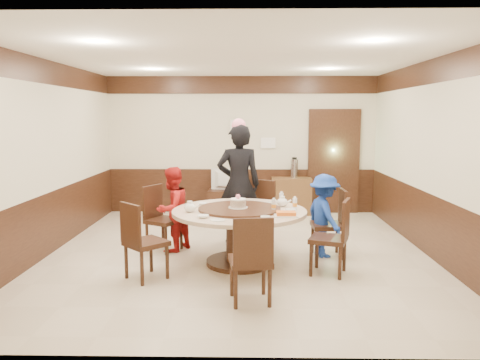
{
  "coord_description": "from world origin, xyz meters",
  "views": [
    {
      "loc": [
        0.16,
        -6.66,
        2.0
      ],
      "look_at": [
        0.03,
        -0.11,
        1.1
      ],
      "focal_mm": 35.0,
      "sensor_mm": 36.0,
      "label": 1
    }
  ],
  "objects_px": {
    "person_red": "(172,209)",
    "birthday_cake": "(238,203)",
    "banquet_table": "(239,226)",
    "person_standing": "(239,184)",
    "thermos": "(294,169)",
    "television": "(229,180)",
    "tv_stand": "(229,202)",
    "side_cabinet": "(291,196)",
    "shrimp_platter": "(286,214)",
    "person_blue": "(324,216)"
  },
  "relations": [
    {
      "from": "person_standing",
      "to": "thermos",
      "type": "distance_m",
      "value": 2.44
    },
    {
      "from": "person_red",
      "to": "person_blue",
      "type": "height_order",
      "value": "person_red"
    },
    {
      "from": "person_blue",
      "to": "side_cabinet",
      "type": "xyz_separation_m",
      "value": [
        -0.21,
        2.9,
        -0.22
      ]
    },
    {
      "from": "tv_stand",
      "to": "thermos",
      "type": "height_order",
      "value": "thermos"
    },
    {
      "from": "person_blue",
      "to": "birthday_cake",
      "type": "xyz_separation_m",
      "value": [
        -1.22,
        -0.39,
        0.25
      ]
    },
    {
      "from": "tv_stand",
      "to": "side_cabinet",
      "type": "distance_m",
      "value": 1.28
    },
    {
      "from": "shrimp_platter",
      "to": "tv_stand",
      "type": "xyz_separation_m",
      "value": [
        -0.87,
        3.67,
        -0.53
      ]
    },
    {
      "from": "birthday_cake",
      "to": "thermos",
      "type": "height_order",
      "value": "thermos"
    },
    {
      "from": "banquet_table",
      "to": "person_standing",
      "type": "height_order",
      "value": "person_standing"
    },
    {
      "from": "person_standing",
      "to": "thermos",
      "type": "bearing_deg",
      "value": -122.23
    },
    {
      "from": "banquet_table",
      "to": "thermos",
      "type": "distance_m",
      "value": 3.48
    },
    {
      "from": "person_red",
      "to": "television",
      "type": "relative_size",
      "value": 1.67
    },
    {
      "from": "birthday_cake",
      "to": "tv_stand",
      "type": "height_order",
      "value": "birthday_cake"
    },
    {
      "from": "person_standing",
      "to": "person_red",
      "type": "distance_m",
      "value": 1.13
    },
    {
      "from": "person_red",
      "to": "thermos",
      "type": "height_order",
      "value": "person_red"
    },
    {
      "from": "birthday_cake",
      "to": "television",
      "type": "relative_size",
      "value": 0.35
    },
    {
      "from": "tv_stand",
      "to": "television",
      "type": "relative_size",
      "value": 1.13
    },
    {
      "from": "birthday_cake",
      "to": "television",
      "type": "bearing_deg",
      "value": 94.52
    },
    {
      "from": "person_standing",
      "to": "thermos",
      "type": "relative_size",
      "value": 4.93
    },
    {
      "from": "person_red",
      "to": "television",
      "type": "distance_m",
      "value": 2.74
    },
    {
      "from": "shrimp_platter",
      "to": "television",
      "type": "distance_m",
      "value": 3.77
    },
    {
      "from": "tv_stand",
      "to": "birthday_cake",
      "type": "bearing_deg",
      "value": -85.48
    },
    {
      "from": "person_red",
      "to": "birthday_cake",
      "type": "distance_m",
      "value": 1.19
    },
    {
      "from": "banquet_table",
      "to": "shrimp_platter",
      "type": "xyz_separation_m",
      "value": [
        0.59,
        -0.41,
        0.24
      ]
    },
    {
      "from": "tv_stand",
      "to": "banquet_table",
      "type": "bearing_deg",
      "value": -85.16
    },
    {
      "from": "person_red",
      "to": "shrimp_platter",
      "type": "height_order",
      "value": "person_red"
    },
    {
      "from": "birthday_cake",
      "to": "television",
      "type": "distance_m",
      "value": 3.28
    },
    {
      "from": "person_red",
      "to": "birthday_cake",
      "type": "xyz_separation_m",
      "value": [
        0.99,
        -0.63,
        0.21
      ]
    },
    {
      "from": "tv_stand",
      "to": "television",
      "type": "height_order",
      "value": "television"
    },
    {
      "from": "television",
      "to": "thermos",
      "type": "bearing_deg",
      "value": -174.97
    },
    {
      "from": "television",
      "to": "shrimp_platter",
      "type": "bearing_deg",
      "value": 107.06
    },
    {
      "from": "person_red",
      "to": "side_cabinet",
      "type": "relative_size",
      "value": 1.57
    },
    {
      "from": "person_red",
      "to": "banquet_table",
      "type": "bearing_deg",
      "value": 88.65
    },
    {
      "from": "thermos",
      "to": "person_blue",
      "type": "bearing_deg",
      "value": -86.95
    },
    {
      "from": "person_red",
      "to": "thermos",
      "type": "relative_size",
      "value": 3.31
    },
    {
      "from": "shrimp_platter",
      "to": "thermos",
      "type": "xyz_separation_m",
      "value": [
        0.45,
        3.7,
        0.16
      ]
    },
    {
      "from": "person_standing",
      "to": "person_blue",
      "type": "relative_size",
      "value": 1.58
    },
    {
      "from": "person_blue",
      "to": "thermos",
      "type": "height_order",
      "value": "person_blue"
    },
    {
      "from": "person_blue",
      "to": "shrimp_platter",
      "type": "distance_m",
      "value": 1.02
    },
    {
      "from": "person_standing",
      "to": "tv_stand",
      "type": "relative_size",
      "value": 2.2
    },
    {
      "from": "shrimp_platter",
      "to": "tv_stand",
      "type": "bearing_deg",
      "value": 103.32
    },
    {
      "from": "person_blue",
      "to": "side_cabinet",
      "type": "distance_m",
      "value": 2.92
    },
    {
      "from": "person_standing",
      "to": "television",
      "type": "relative_size",
      "value": 2.49
    },
    {
      "from": "banquet_table",
      "to": "person_red",
      "type": "xyz_separation_m",
      "value": [
        -1.01,
        0.62,
        0.1
      ]
    },
    {
      "from": "person_red",
      "to": "shrimp_platter",
      "type": "xyz_separation_m",
      "value": [
        1.6,
        -1.03,
        0.15
      ]
    },
    {
      "from": "banquet_table",
      "to": "side_cabinet",
      "type": "relative_size",
      "value": 2.25
    },
    {
      "from": "person_blue",
      "to": "tv_stand",
      "type": "relative_size",
      "value": 1.39
    },
    {
      "from": "banquet_table",
      "to": "person_red",
      "type": "bearing_deg",
      "value": 148.31
    },
    {
      "from": "side_cabinet",
      "to": "tv_stand",
      "type": "bearing_deg",
      "value": -178.65
    },
    {
      "from": "person_standing",
      "to": "thermos",
      "type": "height_order",
      "value": "person_standing"
    }
  ]
}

